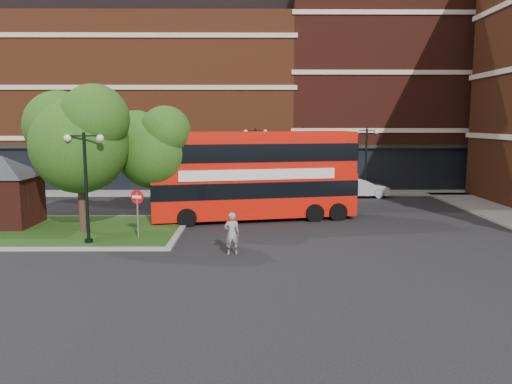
{
  "coord_description": "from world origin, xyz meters",
  "views": [
    {
      "loc": [
        1.76,
        -21.45,
        5.42
      ],
      "look_at": [
        1.95,
        3.04,
        2.0
      ],
      "focal_mm": 35.0,
      "sensor_mm": 36.0,
      "label": 1
    }
  ],
  "objects_px": {
    "car_white": "(361,188)",
    "car_silver": "(194,186)",
    "woman": "(232,234)",
    "bus": "(254,169)"
  },
  "relations": [
    {
      "from": "bus",
      "to": "woman",
      "type": "height_order",
      "value": "bus"
    },
    {
      "from": "car_silver",
      "to": "car_white",
      "type": "height_order",
      "value": "car_white"
    },
    {
      "from": "car_silver",
      "to": "car_white",
      "type": "bearing_deg",
      "value": -103.38
    },
    {
      "from": "car_white",
      "to": "car_silver",
      "type": "bearing_deg",
      "value": 78.79
    },
    {
      "from": "woman",
      "to": "car_silver",
      "type": "relative_size",
      "value": 0.47
    },
    {
      "from": "car_silver",
      "to": "car_white",
      "type": "distance_m",
      "value": 12.42
    },
    {
      "from": "woman",
      "to": "car_white",
      "type": "bearing_deg",
      "value": -127.24
    },
    {
      "from": "bus",
      "to": "car_white",
      "type": "xyz_separation_m",
      "value": [
        7.83,
        8.3,
        -2.16
      ]
    },
    {
      "from": "woman",
      "to": "car_white",
      "type": "height_order",
      "value": "woman"
    },
    {
      "from": "car_white",
      "to": "woman",
      "type": "bearing_deg",
      "value": 146.81
    }
  ]
}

